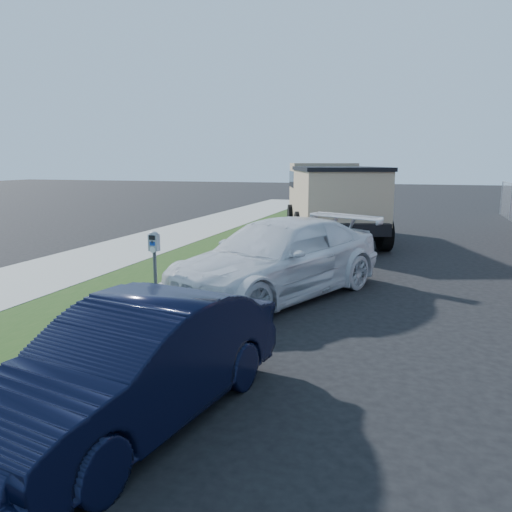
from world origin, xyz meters
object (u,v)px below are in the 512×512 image
(dump_truck, at_px, (331,196))
(parking_meter, at_px, (154,252))
(white_wagon, at_px, (280,258))
(navy_sedan, at_px, (135,365))

(dump_truck, bearing_deg, parking_meter, -117.53)
(parking_meter, distance_m, white_wagon, 2.79)
(parking_meter, relative_size, navy_sedan, 0.35)
(white_wagon, bearing_deg, navy_sedan, -65.97)
(parking_meter, height_order, navy_sedan, parking_meter)
(white_wagon, xyz_separation_m, dump_truck, (-0.35, 8.59, 0.76))
(white_wagon, distance_m, navy_sedan, 5.73)
(parking_meter, bearing_deg, white_wagon, 48.46)
(parking_meter, xyz_separation_m, navy_sedan, (1.83, -3.72, -0.49))
(parking_meter, xyz_separation_m, dump_truck, (1.56, 10.59, 0.40))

